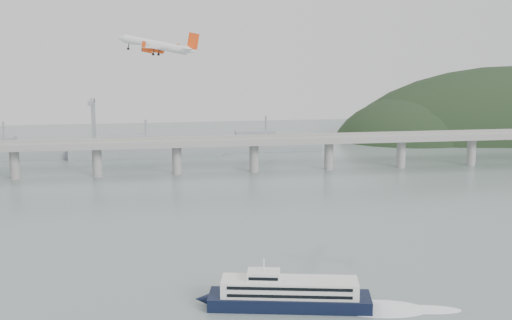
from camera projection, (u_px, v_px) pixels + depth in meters
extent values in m
plane|color=slate|center=(278.00, 285.00, 249.44)|extent=(900.00, 900.00, 0.00)
cube|color=gray|center=(223.00, 142.00, 439.97)|extent=(800.00, 22.00, 2.20)
cube|color=gray|center=(225.00, 142.00, 429.39)|extent=(800.00, 0.60, 1.80)
cube|color=gray|center=(222.00, 137.00, 449.79)|extent=(800.00, 0.60, 1.80)
cylinder|color=gray|center=(15.00, 164.00, 423.39)|extent=(6.00, 6.00, 21.00)
cylinder|color=gray|center=(97.00, 162.00, 430.53)|extent=(6.00, 6.00, 21.00)
cylinder|color=gray|center=(177.00, 160.00, 437.67)|extent=(6.00, 6.00, 21.00)
cylinder|color=gray|center=(254.00, 157.00, 444.81)|extent=(6.00, 6.00, 21.00)
cylinder|color=gray|center=(329.00, 155.00, 451.94)|extent=(6.00, 6.00, 21.00)
cylinder|color=gray|center=(401.00, 153.00, 459.08)|extent=(6.00, 6.00, 21.00)
cylinder|color=gray|center=(471.00, 152.00, 466.22)|extent=(6.00, 6.00, 21.00)
ellipsoid|color=black|center=(509.00, 153.00, 611.99)|extent=(320.00, 150.00, 156.00)
ellipsoid|color=black|center=(412.00, 152.00, 587.58)|extent=(140.00, 110.00, 96.00)
cube|color=gray|center=(5.00, 153.00, 489.58)|extent=(95.67, 20.15, 8.00)
cylinder|color=gray|center=(4.00, 131.00, 486.56)|extent=(1.60, 1.60, 14.00)
cube|color=gray|center=(147.00, 151.00, 499.00)|extent=(110.55, 21.43, 8.00)
cube|color=gray|center=(131.00, 141.00, 495.92)|extent=(39.01, 16.73, 8.00)
cylinder|color=gray|center=(146.00, 129.00, 495.98)|extent=(1.60, 1.60, 14.00)
cube|color=gray|center=(266.00, 146.00, 521.57)|extent=(85.00, 13.60, 8.00)
cube|color=gray|center=(255.00, 136.00, 518.84)|extent=(29.75, 11.90, 8.00)
cylinder|color=gray|center=(266.00, 125.00, 518.54)|extent=(1.60, 1.60, 14.00)
cube|color=gray|center=(94.00, 124.00, 524.27)|extent=(3.00, 3.00, 40.00)
cube|color=gray|center=(91.00, 102.00, 511.15)|extent=(3.00, 28.00, 3.00)
cube|color=black|center=(289.00, 301.00, 229.30)|extent=(55.69, 23.44, 4.34)
cone|color=black|center=(203.00, 299.00, 230.81)|extent=(6.17, 5.32, 4.34)
cube|color=white|center=(290.00, 287.00, 228.38)|extent=(46.76, 19.61, 5.42)
cube|color=black|center=(290.00, 289.00, 222.74)|extent=(40.41, 8.30, 1.08)
cube|color=black|center=(289.00, 297.00, 223.23)|extent=(40.41, 8.30, 1.08)
cube|color=black|center=(290.00, 277.00, 233.48)|extent=(40.41, 8.30, 1.08)
cube|color=black|center=(290.00, 284.00, 233.97)|extent=(40.41, 8.30, 1.08)
cube|color=white|center=(264.00, 275.00, 228.05)|extent=(12.12, 9.58, 2.82)
cube|color=black|center=(263.00, 279.00, 224.27)|extent=(9.59, 2.05, 1.08)
cylinder|color=white|center=(264.00, 265.00, 227.39)|extent=(0.64, 0.64, 4.34)
ellipsoid|color=white|center=(380.00, 309.00, 228.13)|extent=(33.68, 21.46, 0.22)
ellipsoid|color=white|center=(426.00, 310.00, 227.34)|extent=(24.49, 12.27, 0.22)
cylinder|color=white|center=(155.00, 45.00, 287.86)|extent=(26.67, 16.72, 8.44)
cone|color=white|center=(121.00, 38.00, 291.93)|extent=(5.77, 5.35, 4.29)
cone|color=white|center=(191.00, 51.00, 283.57)|extent=(6.53, 5.51, 4.47)
cube|color=white|center=(157.00, 47.00, 287.80)|extent=(18.98, 33.12, 2.98)
cube|color=white|center=(190.00, 49.00, 283.70)|extent=(8.00, 12.30, 1.42)
cube|color=#FA4411|center=(193.00, 41.00, 282.82)|extent=(5.34, 2.42, 7.23)
cylinder|color=#FA4411|center=(159.00, 50.00, 293.70)|extent=(5.12, 4.20, 3.03)
cylinder|color=black|center=(154.00, 50.00, 294.23)|extent=(1.68, 2.32, 2.34)
cube|color=white|center=(159.00, 48.00, 293.51)|extent=(2.56, 1.33, 1.63)
cylinder|color=#FA4411|center=(148.00, 50.00, 283.19)|extent=(5.12, 4.20, 3.03)
cylinder|color=black|center=(143.00, 49.00, 283.72)|extent=(1.68, 2.32, 2.34)
cube|color=white|center=(148.00, 47.00, 283.00)|extent=(2.56, 1.33, 1.63)
cylinder|color=black|center=(159.00, 52.00, 290.62)|extent=(0.90, 0.55, 2.46)
cylinder|color=black|center=(159.00, 54.00, 290.83)|extent=(1.35, 0.86, 1.30)
cylinder|color=black|center=(154.00, 52.00, 285.65)|extent=(0.90, 0.55, 2.46)
cylinder|color=black|center=(153.00, 54.00, 285.86)|extent=(1.35, 0.86, 1.30)
cylinder|color=black|center=(129.00, 46.00, 291.44)|extent=(0.90, 0.55, 2.46)
cylinder|color=black|center=(128.00, 49.00, 291.65)|extent=(1.35, 0.86, 1.30)
cube|color=#FA4411|center=(178.00, 47.00, 303.31)|extent=(1.95, 0.93, 2.66)
cube|color=#FA4411|center=(144.00, 44.00, 270.82)|extent=(1.95, 0.93, 2.66)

